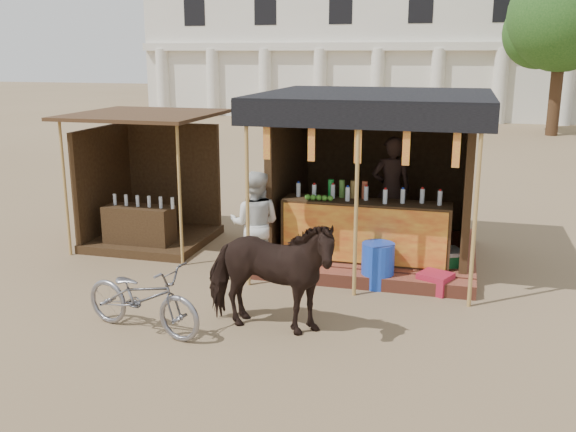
# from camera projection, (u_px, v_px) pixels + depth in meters

# --- Properties ---
(ground) EXTENTS (120.00, 120.00, 0.00)m
(ground) POSITION_uv_depth(u_px,v_px,m) (255.00, 331.00, 8.06)
(ground) COLOR #846B4C
(ground) RESTS_ON ground
(main_stall) EXTENTS (3.60, 3.61, 2.78)m
(main_stall) POSITION_uv_depth(u_px,v_px,m) (375.00, 199.00, 10.69)
(main_stall) COLOR brown
(main_stall) RESTS_ON ground
(secondary_stall) EXTENTS (2.40, 2.40, 2.38)m
(secondary_stall) POSITION_uv_depth(u_px,v_px,m) (144.00, 197.00, 11.68)
(secondary_stall) COLOR #3D2A16
(secondary_stall) RESTS_ON ground
(cow) EXTENTS (1.81, 0.90, 1.50)m
(cow) POSITION_uv_depth(u_px,v_px,m) (269.00, 275.00, 7.87)
(cow) COLOR black
(cow) RESTS_ON ground
(motorbike) EXTENTS (1.82, 0.97, 0.91)m
(motorbike) POSITION_uv_depth(u_px,v_px,m) (142.00, 297.00, 7.94)
(motorbike) COLOR gray
(motorbike) RESTS_ON ground
(bystander) EXTENTS (0.86, 0.70, 1.66)m
(bystander) POSITION_uv_depth(u_px,v_px,m) (255.00, 224.00, 9.88)
(bystander) COLOR silver
(bystander) RESTS_ON ground
(blue_barrel) EXTENTS (0.57, 0.57, 0.67)m
(blue_barrel) POSITION_uv_depth(u_px,v_px,m) (378.00, 265.00, 9.52)
(blue_barrel) COLOR blue
(blue_barrel) RESTS_ON ground
(red_crate) EXTENTS (0.56, 0.54, 0.28)m
(red_crate) POSITION_uv_depth(u_px,v_px,m) (435.00, 282.00, 9.35)
(red_crate) COLOR #A21B31
(red_crate) RESTS_ON ground
(cooler) EXTENTS (0.76, 0.67, 0.46)m
(cooler) POSITION_uv_depth(u_px,v_px,m) (440.00, 264.00, 9.88)
(cooler) COLOR #197338
(cooler) RESTS_ON ground
(background_building) EXTENTS (26.00, 7.45, 8.18)m
(background_building) POSITION_uv_depth(u_px,v_px,m) (387.00, 42.00, 35.58)
(background_building) COLOR silver
(background_building) RESTS_ON ground
(tree) EXTENTS (4.50, 4.40, 7.00)m
(tree) POSITION_uv_depth(u_px,v_px,m) (557.00, 21.00, 26.14)
(tree) COLOR #382314
(tree) RESTS_ON ground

